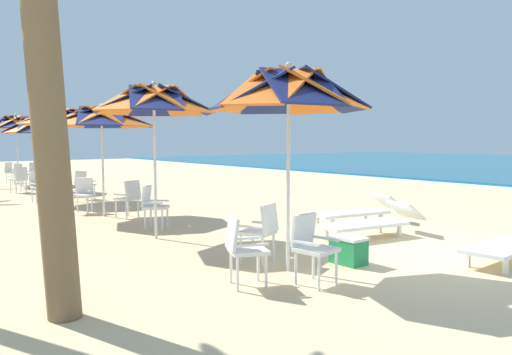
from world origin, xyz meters
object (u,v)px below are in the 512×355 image
beach_umbrella_0 (289,93)px  plastic_chair_1 (262,229)px  beach_umbrella_2 (102,118)px  plastic_chair_3 (153,204)px  plastic_chair_11 (21,173)px  plastic_chair_9 (35,171)px  beach_umbrella_3 (61,118)px  sun_lounger_1 (372,222)px  plastic_chair_8 (19,178)px  plastic_chair_10 (12,171)px  plastic_chair_7 (39,185)px  plastic_chair_4 (129,196)px  plastic_chair_6 (84,183)px  beach_umbrella_4 (35,127)px  plastic_chair_2 (243,246)px  beach_umbrella_5 (16,123)px  sun_lounger_2 (357,211)px  beach_umbrella_1 (154,102)px  cooler_box (348,250)px  plastic_chair_0 (312,244)px  plastic_chair_5 (83,193)px

beach_umbrella_0 → plastic_chair_1: bearing=-179.5°
beach_umbrella_0 → beach_umbrella_2: 6.24m
plastic_chair_3 → plastic_chair_11: (-11.69, 0.04, 0.00)m
beach_umbrella_0 → plastic_chair_9: beach_umbrella_0 is taller
beach_umbrella_3 → plastic_chair_9: size_ratio=3.20×
plastic_chair_3 → sun_lounger_1: (3.21, 2.82, -0.22)m
plastic_chair_8 → plastic_chair_10: same height
plastic_chair_1 → plastic_chair_7: bearing=-175.5°
beach_umbrella_2 → plastic_chair_4: bearing=31.7°
plastic_chair_6 → plastic_chair_10: same height
plastic_chair_7 → beach_umbrella_4: bearing=168.0°
plastic_chair_3 → plastic_chair_2: bearing=-11.3°
plastic_chair_6 → plastic_chair_1: bearing=-2.9°
beach_umbrella_5 → sun_lounger_2: size_ratio=1.27×
beach_umbrella_1 → beach_umbrella_4: size_ratio=1.08×
plastic_chair_10 → cooler_box: bearing=3.3°
plastic_chair_1 → plastic_chair_4: bearing=178.5°
plastic_chair_1 → plastic_chair_9: same height
beach_umbrella_0 → plastic_chair_0: size_ratio=3.25×
beach_umbrella_4 → cooler_box: size_ratio=5.25×
plastic_chair_2 → plastic_chair_5: bearing=176.4°
beach_umbrella_2 → beach_umbrella_3: bearing=177.9°
beach_umbrella_0 → plastic_chair_3: (-4.02, -0.06, -1.92)m
plastic_chair_0 → plastic_chair_6: 10.37m
plastic_chair_5 → cooler_box: size_ratio=1.73×
sun_lounger_1 → plastic_chair_9: bearing=-172.3°
plastic_chair_5 → plastic_chair_8: bearing=-178.1°
plastic_chair_10 → beach_umbrella_4: bearing=-0.4°
plastic_chair_2 → beach_umbrella_5: beach_umbrella_5 is taller
plastic_chair_3 → beach_umbrella_4: size_ratio=0.33×
plastic_chair_1 → beach_umbrella_1: bearing=-170.2°
plastic_chair_11 → beach_umbrella_2: bearing=-1.4°
plastic_chair_10 → plastic_chair_2: bearing=-2.8°
beach_umbrella_3 → plastic_chair_7: (-0.10, -0.64, -1.92)m
beach_umbrella_5 → plastic_chair_9: (-0.07, 0.64, -1.95)m
plastic_chair_8 → plastic_chair_9: same height
plastic_chair_0 → sun_lounger_2: size_ratio=0.39×
plastic_chair_9 → plastic_chair_10: bearing=-137.0°
plastic_chair_10 → beach_umbrella_5: bearing=5.2°
plastic_chair_7 → plastic_chair_11: 5.83m
sun_lounger_1 → plastic_chair_7: bearing=-158.9°
beach_umbrella_2 → plastic_chair_7: beach_umbrella_2 is taller
beach_umbrella_4 → cooler_box: (13.28, 1.03, -2.03)m
beach_umbrella_1 → plastic_chair_1: bearing=9.8°
beach_umbrella_0 → plastic_chair_1: (-0.57, -0.01, -1.92)m
plastic_chair_9 → plastic_chair_2: bearing=-5.4°
plastic_chair_0 → plastic_chair_5: (-7.68, -0.29, 0.00)m
sun_lounger_2 → sun_lounger_1: bearing=-38.4°
sun_lounger_2 → plastic_chair_8: bearing=-158.8°
beach_umbrella_3 → beach_umbrella_4: size_ratio=1.06×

